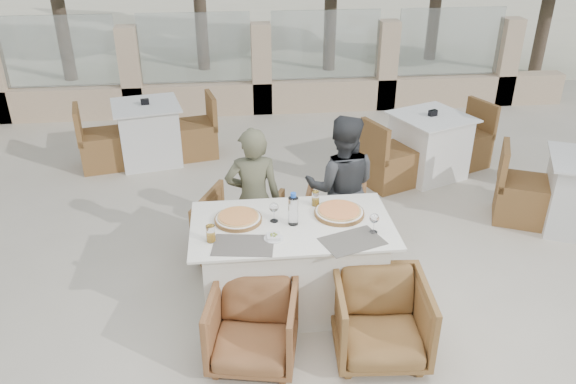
{
  "coord_description": "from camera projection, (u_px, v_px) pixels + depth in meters",
  "views": [
    {
      "loc": [
        -0.51,
        -3.85,
        3.04
      ],
      "look_at": [
        -0.07,
        0.23,
        0.9
      ],
      "focal_mm": 35.0,
      "sensor_mm": 36.0,
      "label": 1
    }
  ],
  "objects": [
    {
      "name": "placemat_near_left",
      "position": [
        243.0,
        245.0,
        4.15
      ],
      "size": [
        0.49,
        0.36,
        0.0
      ],
      "primitive_type": "cube",
      "rotation": [
        0.0,
        0.0,
        -0.14
      ],
      "color": "#5C564F",
      "rests_on": "dining_table"
    },
    {
      "name": "sand_patch",
      "position": [
        243.0,
        12.0,
        17.19
      ],
      "size": [
        30.0,
        16.0,
        0.01
      ],
      "primitive_type": "cube",
      "color": "#F3ECC7",
      "rests_on": "ground"
    },
    {
      "name": "armchair_near_left",
      "position": [
        253.0,
        327.0,
        4.07
      ],
      "size": [
        0.74,
        0.75,
        0.58
      ],
      "primitive_type": "imported",
      "rotation": [
        0.0,
        0.0,
        -0.2
      ],
      "color": "brown",
      "rests_on": "ground"
    },
    {
      "name": "beer_glass_right",
      "position": [
        315.0,
        198.0,
        4.68
      ],
      "size": [
        0.08,
        0.08,
        0.13
      ],
      "primitive_type": "cylinder",
      "rotation": [
        0.0,
        0.0,
        -0.35
      ],
      "color": "gold",
      "rests_on": "dining_table"
    },
    {
      "name": "placemat_near_right",
      "position": [
        352.0,
        241.0,
        4.21
      ],
      "size": [
        0.52,
        0.43,
        0.0
      ],
      "primitive_type": "cube",
      "rotation": [
        0.0,
        0.0,
        0.34
      ],
      "color": "#5C574F",
      "rests_on": "dining_table"
    },
    {
      "name": "ground",
      "position": [
        299.0,
        296.0,
        4.85
      ],
      "size": [
        80.0,
        80.0,
        0.0
      ],
      "primitive_type": "plane",
      "color": "beige",
      "rests_on": "ground"
    },
    {
      "name": "diner_left",
      "position": [
        253.0,
        199.0,
        4.99
      ],
      "size": [
        0.5,
        0.33,
        1.36
      ],
      "primitive_type": "imported",
      "rotation": [
        0.0,
        0.0,
        3.15
      ],
      "color": "#57573F",
      "rests_on": "ground"
    },
    {
      "name": "dining_table",
      "position": [
        292.0,
        264.0,
        4.61
      ],
      "size": [
        1.6,
        0.9,
        0.77
      ],
      "primitive_type": null,
      "color": "white",
      "rests_on": "ground"
    },
    {
      "name": "perimeter_wall_far",
      "position": [
        261.0,
        63.0,
        8.71
      ],
      "size": [
        10.0,
        0.34,
        1.6
      ],
      "primitive_type": null,
      "color": "beige",
      "rests_on": "ground"
    },
    {
      "name": "bg_table_a",
      "position": [
        149.0,
        133.0,
        7.2
      ],
      "size": [
        1.78,
        1.15,
        0.77
      ],
      "primitive_type": null,
      "rotation": [
        0.0,
        0.0,
        0.21
      ],
      "color": "silver",
      "rests_on": "ground"
    },
    {
      "name": "water_bottle",
      "position": [
        293.0,
        209.0,
        4.37
      ],
      "size": [
        0.1,
        0.1,
        0.27
      ],
      "primitive_type": "cylinder",
      "rotation": [
        0.0,
        0.0,
        -0.31
      ],
      "color": "silver",
      "rests_on": "dining_table"
    },
    {
      "name": "beer_glass_left",
      "position": [
        211.0,
        234.0,
        4.18
      ],
      "size": [
        0.08,
        0.08,
        0.13
      ],
      "primitive_type": "cylinder",
      "rotation": [
        0.0,
        0.0,
        -0.18
      ],
      "color": "gold",
      "rests_on": "dining_table"
    },
    {
      "name": "armchair_far_left",
      "position": [
        240.0,
        227.0,
        5.27
      ],
      "size": [
        0.9,
        0.91,
        0.64
      ],
      "primitive_type": "imported",
      "rotation": [
        0.0,
        0.0,
        2.73
      ],
      "color": "brown",
      "rests_on": "ground"
    },
    {
      "name": "armchair_near_right",
      "position": [
        381.0,
        320.0,
        4.11
      ],
      "size": [
        0.72,
        0.74,
        0.63
      ],
      "primitive_type": "imported",
      "rotation": [
        0.0,
        0.0,
        -0.07
      ],
      "color": "brown",
      "rests_on": "ground"
    },
    {
      "name": "pizza_left",
      "position": [
        238.0,
        218.0,
        4.46
      ],
      "size": [
        0.47,
        0.47,
        0.05
      ],
      "primitive_type": "cylinder",
      "rotation": [
        0.0,
        0.0,
        0.29
      ],
      "color": "#C74D1B",
      "rests_on": "dining_table"
    },
    {
      "name": "bg_table_b",
      "position": [
        429.0,
        146.0,
        6.84
      ],
      "size": [
        1.83,
        1.38,
        0.77
      ],
      "primitive_type": null,
      "rotation": [
        0.0,
        0.0,
        0.39
      ],
      "color": "white",
      "rests_on": "ground"
    },
    {
      "name": "diner_right",
      "position": [
        341.0,
        187.0,
        5.15
      ],
      "size": [
        0.76,
        0.64,
        1.4
      ],
      "primitive_type": "imported",
      "rotation": [
        0.0,
        0.0,
        2.96
      ],
      "color": "#36383B",
      "rests_on": "ground"
    },
    {
      "name": "wine_glass_centre",
      "position": [
        274.0,
        211.0,
        4.43
      ],
      "size": [
        0.09,
        0.09,
        0.18
      ],
      "primitive_type": null,
      "rotation": [
        0.0,
        0.0,
        -0.28
      ],
      "color": "silver",
      "rests_on": "dining_table"
    },
    {
      "name": "armchair_far_right",
      "position": [
        335.0,
        214.0,
        5.58
      ],
      "size": [
        0.71,
        0.72,
        0.54
      ],
      "primitive_type": "imported",
      "rotation": [
        0.0,
        0.0,
        2.89
      ],
      "color": "#9B6538",
      "rests_on": "ground"
    },
    {
      "name": "wine_glass_corner",
      "position": [
        374.0,
        222.0,
        4.28
      ],
      "size": [
        0.09,
        0.09,
        0.18
      ],
      "primitive_type": null,
      "rotation": [
        0.0,
        0.0,
        -0.28
      ],
      "color": "white",
      "rests_on": "dining_table"
    },
    {
      "name": "olive_dish",
      "position": [
        274.0,
        236.0,
        4.23
      ],
      "size": [
        0.12,
        0.12,
        0.04
      ],
      "primitive_type": null,
      "rotation": [
        0.0,
        0.0,
        0.06
      ],
      "color": "silver",
      "rests_on": "dining_table"
    },
    {
      "name": "pizza_right",
      "position": [
        339.0,
        212.0,
        4.55
      ],
      "size": [
        0.52,
        0.52,
        0.05
      ],
      "primitive_type": "cylinder",
      "rotation": [
        0.0,
        0.0,
        0.35
      ],
      "color": "#F35021",
      "rests_on": "dining_table"
    }
  ]
}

